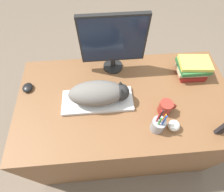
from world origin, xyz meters
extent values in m
plane|color=#6B5B4C|center=(0.00, 0.00, 0.00)|extent=(12.00, 12.00, 0.00)
cube|color=brown|center=(0.00, 0.39, 0.38)|extent=(1.46, 0.78, 0.76)
cube|color=silver|center=(-0.19, 0.38, 0.77)|extent=(0.46, 0.18, 0.02)
ellipsoid|color=#66605B|center=(-0.19, 0.38, 0.86)|extent=(0.35, 0.17, 0.15)
sphere|color=#262626|center=(-0.04, 0.38, 0.85)|extent=(0.11, 0.11, 0.11)
cone|color=#262626|center=(-0.04, 0.35, 0.91)|extent=(0.04, 0.04, 0.04)
cone|color=#262626|center=(-0.04, 0.41, 0.91)|extent=(0.04, 0.04, 0.04)
cylinder|color=black|center=(-0.06, 0.67, 0.77)|extent=(0.14, 0.14, 0.02)
cylinder|color=black|center=(-0.06, 0.67, 0.82)|extent=(0.04, 0.04, 0.08)
cube|color=black|center=(-0.06, 0.67, 1.02)|extent=(0.43, 0.03, 0.35)
cube|color=#192338|center=(-0.06, 0.67, 1.02)|extent=(0.41, 0.01, 0.32)
ellipsoid|color=black|center=(-0.67, 0.52, 0.78)|extent=(0.07, 0.08, 0.03)
cylinder|color=#9E2D23|center=(0.23, 0.27, 0.81)|extent=(0.08, 0.08, 0.10)
torus|color=#9E2D23|center=(0.27, 0.27, 0.81)|extent=(0.07, 0.01, 0.07)
cylinder|color=#939399|center=(0.16, 0.16, 0.81)|extent=(0.08, 0.08, 0.10)
cylinder|color=orange|center=(0.17, 0.16, 0.87)|extent=(0.01, 0.01, 0.13)
cylinder|color=black|center=(0.16, 0.18, 0.88)|extent=(0.01, 0.01, 0.15)
cylinder|color=#B21E1E|center=(0.14, 0.17, 0.89)|extent=(0.01, 0.01, 0.18)
cylinder|color=#338C38|center=(0.14, 0.14, 0.87)|extent=(0.01, 0.01, 0.13)
cylinder|color=#1E47B2|center=(0.17, 0.14, 0.88)|extent=(0.01, 0.01, 0.15)
sphere|color=silver|center=(0.25, 0.15, 0.80)|extent=(0.07, 0.07, 0.07)
cube|color=black|center=(0.52, 0.10, 0.83)|extent=(0.05, 0.02, 0.14)
cube|color=black|center=(0.52, 0.09, 0.81)|extent=(0.03, 0.00, 0.06)
cube|color=maroon|center=(0.50, 0.56, 0.78)|extent=(0.18, 0.16, 0.04)
cube|color=#C6B284|center=(0.49, 0.55, 0.82)|extent=(0.20, 0.13, 0.03)
cube|color=#2D6B38|center=(0.49, 0.56, 0.85)|extent=(0.21, 0.17, 0.03)
cube|color=#CCC14C|center=(0.49, 0.56, 0.87)|extent=(0.22, 0.16, 0.03)
camera|label=1|loc=(-0.14, -0.22, 1.76)|focal=28.00mm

